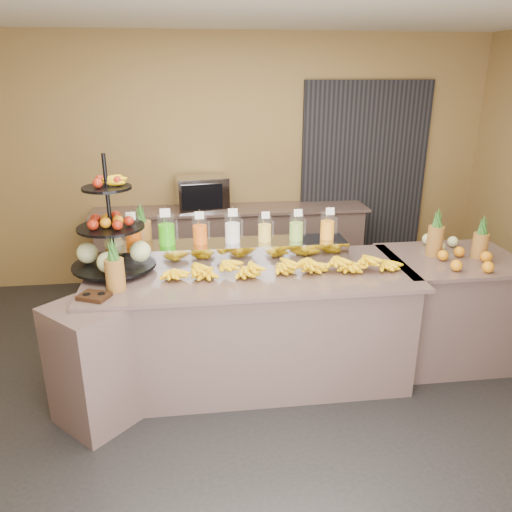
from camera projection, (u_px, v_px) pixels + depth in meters
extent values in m
plane|color=black|center=(256.00, 397.00, 3.87)|extent=(6.00, 6.00, 0.00)
cube|color=olive|center=(229.00, 163.00, 5.73)|extent=(6.00, 0.02, 2.80)
cube|color=black|center=(363.00, 177.00, 5.94)|extent=(1.50, 0.06, 2.20)
cube|color=gray|center=(251.00, 327.00, 3.99)|extent=(2.40, 0.90, 0.90)
cube|color=gray|center=(251.00, 273.00, 3.83)|extent=(2.50, 1.00, 0.03)
cube|color=gray|center=(95.00, 364.00, 3.48)|extent=(0.71, 0.71, 0.90)
cube|color=gray|center=(446.00, 310.00, 4.29)|extent=(1.00, 0.80, 0.90)
cube|color=gray|center=(453.00, 259.00, 4.13)|extent=(1.08, 0.88, 0.03)
cube|color=gray|center=(232.00, 248.00, 5.81)|extent=(3.00, 0.50, 0.90)
cube|color=gray|center=(231.00, 209.00, 5.65)|extent=(3.10, 0.55, 0.03)
cube|color=gray|center=(233.00, 251.00, 4.05)|extent=(1.85, 0.30, 0.15)
cylinder|color=silver|center=(133.00, 232.00, 3.89)|extent=(0.13, 0.13, 0.23)
cylinder|color=#CE4500|center=(133.00, 237.00, 3.90)|extent=(0.12, 0.12, 0.16)
cylinder|color=gray|center=(130.00, 226.00, 3.88)|extent=(0.01, 0.01, 0.27)
cube|color=white|center=(131.00, 216.00, 3.79)|extent=(0.07, 0.02, 0.06)
cylinder|color=silver|center=(167.00, 230.00, 3.92)|extent=(0.13, 0.13, 0.25)
cylinder|color=#2AAD04|center=(167.00, 235.00, 3.93)|extent=(0.13, 0.13, 0.17)
cylinder|color=gray|center=(164.00, 223.00, 3.91)|extent=(0.01, 0.01, 0.29)
cube|color=white|center=(165.00, 213.00, 3.81)|extent=(0.08, 0.02, 0.07)
cylinder|color=silver|center=(200.00, 230.00, 3.95)|extent=(0.12, 0.12, 0.22)
cylinder|color=#E25507|center=(200.00, 235.00, 3.97)|extent=(0.11, 0.11, 0.15)
cylinder|color=gray|center=(198.00, 224.00, 3.95)|extent=(0.01, 0.01, 0.26)
cube|color=white|center=(199.00, 215.00, 3.86)|extent=(0.07, 0.02, 0.06)
cylinder|color=silver|center=(232.00, 229.00, 3.98)|extent=(0.13, 0.13, 0.23)
cylinder|color=silver|center=(233.00, 233.00, 4.00)|extent=(0.12, 0.12, 0.16)
cylinder|color=gray|center=(230.00, 222.00, 3.97)|extent=(0.01, 0.01, 0.27)
cube|color=white|center=(233.00, 212.00, 3.88)|extent=(0.07, 0.02, 0.06)
cylinder|color=silver|center=(265.00, 229.00, 4.02)|extent=(0.11, 0.11, 0.20)
cylinder|color=yellow|center=(265.00, 233.00, 4.03)|extent=(0.10, 0.10, 0.14)
cylinder|color=gray|center=(263.00, 223.00, 4.01)|extent=(0.01, 0.01, 0.24)
cube|color=white|center=(266.00, 215.00, 3.93)|extent=(0.06, 0.02, 0.06)
cylinder|color=silver|center=(296.00, 227.00, 4.05)|extent=(0.12, 0.12, 0.21)
cylinder|color=#8AB742|center=(296.00, 231.00, 4.06)|extent=(0.11, 0.11, 0.15)
cylinder|color=gray|center=(294.00, 221.00, 4.04)|extent=(0.01, 0.01, 0.25)
cube|color=white|center=(298.00, 213.00, 3.95)|extent=(0.07, 0.02, 0.06)
cylinder|color=silver|center=(327.00, 226.00, 4.08)|extent=(0.12, 0.12, 0.22)
cylinder|color=orange|center=(327.00, 230.00, 4.09)|extent=(0.11, 0.11, 0.15)
cylinder|color=gray|center=(326.00, 220.00, 4.07)|extent=(0.01, 0.01, 0.26)
cube|color=white|center=(330.00, 211.00, 3.98)|extent=(0.07, 0.02, 0.06)
ellipsoid|color=yellow|center=(174.00, 271.00, 3.71)|extent=(0.22, 0.16, 0.09)
ellipsoid|color=yellow|center=(210.00, 270.00, 3.74)|extent=(0.22, 0.16, 0.09)
ellipsoid|color=yellow|center=(245.00, 268.00, 3.77)|extent=(0.22, 0.16, 0.09)
ellipsoid|color=yellow|center=(280.00, 267.00, 3.80)|extent=(0.22, 0.16, 0.09)
ellipsoid|color=yellow|center=(314.00, 265.00, 3.84)|extent=(0.22, 0.16, 0.09)
ellipsoid|color=yellow|center=(347.00, 263.00, 3.87)|extent=(0.22, 0.16, 0.09)
ellipsoid|color=yellow|center=(380.00, 262.00, 3.90)|extent=(0.22, 0.16, 0.09)
ellipsoid|color=yellow|center=(195.00, 262.00, 3.71)|extent=(0.18, 0.15, 0.08)
ellipsoid|color=yellow|center=(224.00, 261.00, 3.73)|extent=(0.18, 0.15, 0.08)
ellipsoid|color=yellow|center=(252.00, 260.00, 3.76)|extent=(0.18, 0.15, 0.08)
ellipsoid|color=yellow|center=(280.00, 259.00, 3.78)|extent=(0.18, 0.15, 0.08)
ellipsoid|color=yellow|center=(307.00, 257.00, 3.81)|extent=(0.18, 0.15, 0.08)
ellipsoid|color=yellow|center=(334.00, 256.00, 3.83)|extent=(0.18, 0.15, 0.08)
ellipsoid|color=yellow|center=(361.00, 255.00, 3.86)|extent=(0.18, 0.15, 0.08)
cylinder|color=black|center=(109.00, 214.00, 3.69)|extent=(0.03, 0.03, 0.90)
cylinder|color=black|center=(115.00, 265.00, 3.83)|extent=(0.67, 0.67, 0.02)
cylinder|color=black|center=(111.00, 227.00, 3.73)|extent=(0.53, 0.53, 0.02)
cylinder|color=black|center=(107.00, 188.00, 3.63)|extent=(0.38, 0.38, 0.02)
sphere|color=beige|center=(140.00, 252.00, 3.82)|extent=(0.17, 0.17, 0.17)
sphere|color=maroon|center=(129.00, 220.00, 3.73)|extent=(0.08, 0.08, 0.08)
sphere|color=orange|center=(101.00, 258.00, 3.80)|extent=(0.09, 0.09, 0.09)
cube|color=black|center=(94.00, 296.00, 3.37)|extent=(0.24, 0.22, 0.03)
cylinder|color=brown|center=(115.00, 275.00, 3.47)|extent=(0.13, 0.13, 0.23)
cone|color=#174517|center=(112.00, 248.00, 3.40)|extent=(0.07, 0.07, 0.16)
cylinder|color=brown|center=(143.00, 239.00, 4.12)|extent=(0.16, 0.16, 0.29)
cone|color=#174517|center=(140.00, 212.00, 4.04)|extent=(0.08, 0.08, 0.16)
cylinder|color=brown|center=(435.00, 241.00, 4.14)|extent=(0.13, 0.13, 0.25)
cylinder|color=brown|center=(480.00, 245.00, 4.09)|extent=(0.12, 0.12, 0.21)
ellipsoid|color=orange|center=(467.00, 260.00, 3.94)|extent=(0.37, 0.25, 0.09)
cube|color=gray|center=(202.00, 193.00, 5.54)|extent=(0.60, 0.46, 0.37)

